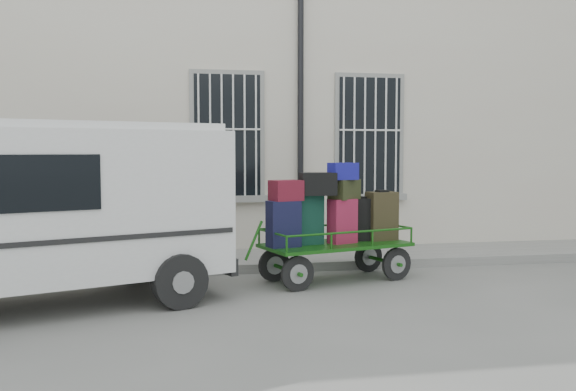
# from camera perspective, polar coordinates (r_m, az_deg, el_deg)

# --- Properties ---
(ground) EXTENTS (80.00, 80.00, 0.00)m
(ground) POSITION_cam_1_polar(r_m,az_deg,el_deg) (9.08, -0.92, -8.54)
(ground) COLOR slate
(ground) RESTS_ON ground
(building) EXTENTS (24.00, 5.15, 6.00)m
(building) POSITION_cam_1_polar(r_m,az_deg,el_deg) (14.34, -4.82, 8.10)
(building) COLOR beige
(building) RESTS_ON ground
(sidewalk) EXTENTS (24.00, 1.70, 0.15)m
(sidewalk) POSITION_cam_1_polar(r_m,az_deg,el_deg) (11.20, -2.90, -5.75)
(sidewalk) COLOR slate
(sidewalk) RESTS_ON ground
(luggage_cart) EXTENTS (2.64, 1.57, 1.79)m
(luggage_cart) POSITION_cam_1_polar(r_m,az_deg,el_deg) (9.69, 4.00, -2.33)
(luggage_cart) COLOR black
(luggage_cart) RESTS_ON ground
(van) EXTENTS (4.95, 3.37, 2.32)m
(van) POSITION_cam_1_polar(r_m,az_deg,el_deg) (8.55, -21.33, -0.59)
(van) COLOR silver
(van) RESTS_ON ground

